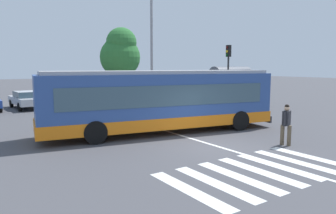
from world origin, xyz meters
The scene contains 13 objects.
ground_plane centered at (0.00, 0.00, 0.00)m, with size 160.00×160.00×0.00m, color #47474C.
city_transit_bus centered at (-0.27, 3.55, 1.59)m, with size 12.03×4.62×3.06m.
pedestrian_crossing_street centered at (2.56, -1.63, 0.97)m, with size 0.55×0.42×1.72m.
parked_car_silver centered at (-3.97, 16.98, 0.77)m, with size 2.04×4.58×1.35m.
parked_car_champagne centered at (-1.30, 17.06, 0.77)m, with size 1.99×4.56×1.35m.
parked_car_red centered at (1.56, 16.57, 0.77)m, with size 1.97×4.55×1.35m.
parked_car_white centered at (4.20, 16.64, 0.77)m, with size 1.88×4.50×1.35m.
traffic_light_far_corner centered at (9.15, 8.49, 3.27)m, with size 0.33×0.32×4.89m.
bus_stop_shelter centered at (11.23, 10.29, 2.42)m, with size 3.89×1.54×3.25m.
twin_arm_street_lamp centered at (4.04, 11.49, 6.33)m, with size 5.07×0.32×10.41m.
background_tree_right centered at (6.34, 21.62, 4.64)m, with size 4.26×4.26×7.30m.
crosswalk_painted_stripes centered at (-0.99, -3.26, 0.00)m, with size 6.02×3.28×0.01m.
lane_center_line centered at (0.09, 2.00, 0.00)m, with size 0.16×24.00×0.01m, color silver.
Camera 1 is at (-8.86, -9.77, 3.28)m, focal length 34.54 mm.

